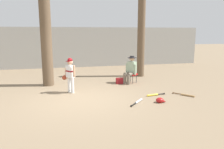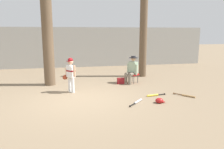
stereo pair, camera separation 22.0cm
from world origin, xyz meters
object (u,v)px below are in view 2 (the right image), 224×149
at_px(bat_wood_tan, 187,96).
at_px(young_ballplayer, 70,73).
at_px(folding_stool, 133,75).
at_px(seated_spectator, 132,69).
at_px(tree_behind_spectator, 143,34).
at_px(batting_helmet_red, 159,101).
at_px(tree_near_player, 47,33).
at_px(handbag_beside_stool, 121,81).
at_px(bat_yellow_trainer, 154,95).
at_px(bat_aluminum_silver, 137,102).

bearing_deg(bat_wood_tan, young_ballplayer, 160.32).
height_order(folding_stool, seated_spectator, seated_spectator).
height_order(tree_behind_spectator, batting_helmet_red, tree_behind_spectator).
bearing_deg(seated_spectator, folding_stool, 37.58).
xyz_separation_m(tree_near_player, batting_helmet_red, (3.58, -3.29, -2.13)).
bearing_deg(handbag_beside_stool, folding_stool, 7.57).
bearing_deg(batting_helmet_red, seated_spectator, 91.12).
distance_m(young_ballplayer, bat_yellow_trainer, 3.16).
relative_size(young_ballplayer, bat_wood_tan, 1.98).
distance_m(bat_wood_tan, bat_yellow_trainer, 1.14).
bearing_deg(bat_aluminum_silver, seated_spectator, 76.75).
bearing_deg(tree_near_player, bat_yellow_trainer, -34.33).
bearing_deg(tree_near_player, young_ballplayer, -58.75).
bearing_deg(batting_helmet_red, bat_aluminum_silver, 167.65).
bearing_deg(folding_stool, handbag_beside_stool, -172.43).
height_order(young_ballplayer, seated_spectator, young_ballplayer).
height_order(folding_stool, bat_yellow_trainer, folding_stool).
height_order(folding_stool, bat_wood_tan, folding_stool).
relative_size(seated_spectator, bat_yellow_trainer, 1.65).
distance_m(tree_behind_spectator, batting_helmet_red, 4.86).
bearing_deg(bat_aluminum_silver, folding_stool, 75.50).
bearing_deg(bat_aluminum_silver, young_ballplayer, 139.50).
relative_size(folding_stool, bat_aluminum_silver, 0.90).
bearing_deg(tree_behind_spectator, tree_near_player, -167.58).
bearing_deg(bat_wood_tan, seated_spectator, 118.45).
bearing_deg(seated_spectator, bat_yellow_trainer, -84.88).
height_order(tree_near_player, folding_stool, tree_near_player).
bearing_deg(bat_wood_tan, batting_helmet_red, -159.21).
bearing_deg(handbag_beside_stool, seated_spectator, 1.75).
bearing_deg(bat_wood_tan, folding_stool, 116.41).
bearing_deg(folding_stool, bat_aluminum_silver, -104.50).
height_order(tree_near_player, seated_spectator, tree_near_player).
bearing_deg(folding_stool, young_ballplayer, -159.43).
distance_m(tree_near_player, bat_yellow_trainer, 4.99).
relative_size(bat_aluminum_silver, batting_helmet_red, 2.06).
height_order(seated_spectator, batting_helmet_red, seated_spectator).
relative_size(young_ballplayer, folding_stool, 2.33).
bearing_deg(handbag_beside_stool, young_ballplayer, -156.36).
height_order(seated_spectator, bat_aluminum_silver, seated_spectator).
xyz_separation_m(tree_behind_spectator, handbag_beside_stool, (-1.48, -1.44, -2.02)).
distance_m(folding_stool, bat_aluminum_silver, 2.88).
bearing_deg(folding_stool, bat_wood_tan, -63.59).
height_order(tree_behind_spectator, bat_aluminum_silver, tree_behind_spectator).
xyz_separation_m(young_ballplayer, bat_yellow_trainer, (2.86, -1.13, -0.71)).
xyz_separation_m(tree_behind_spectator, bat_aluminum_silver, (-1.64, -4.13, -2.12)).
relative_size(bat_wood_tan, bat_yellow_trainer, 0.90).
bearing_deg(tree_behind_spectator, folding_stool, -124.00).
relative_size(handbag_beside_stool, bat_aluminum_silver, 0.55).
xyz_separation_m(folding_stool, bat_wood_tan, (1.22, -2.45, -0.33)).
xyz_separation_m(tree_near_player, young_ballplayer, (0.85, -1.40, -1.46)).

